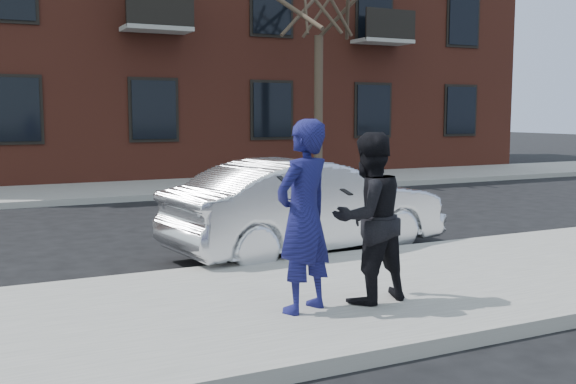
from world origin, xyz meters
TOP-DOWN VIEW (x-y plane):
  - ground at (0.00, 0.00)m, footprint 100.00×100.00m
  - near_sidewalk at (0.00, -0.25)m, footprint 50.00×3.50m
  - near_curb at (0.00, 1.55)m, footprint 50.00×0.10m
  - far_sidewalk at (0.00, 11.25)m, footprint 50.00×3.50m
  - far_curb at (0.00, 9.45)m, footprint 50.00×0.10m
  - apartment_building at (2.00, 18.00)m, footprint 24.30×10.30m
  - silver_sedan at (-0.41, 2.30)m, footprint 4.50×2.09m
  - man_hoodie at (-2.06, -0.73)m, footprint 0.82×0.69m
  - man_peacoat at (-1.29, -0.72)m, footprint 0.94×0.77m

SIDE VIEW (x-z plane):
  - ground at x=0.00m, z-range 0.00..0.00m
  - near_sidewalk at x=0.00m, z-range 0.00..0.15m
  - near_curb at x=0.00m, z-range 0.00..0.15m
  - far_sidewalk at x=0.00m, z-range 0.00..0.15m
  - far_curb at x=0.00m, z-range 0.00..0.15m
  - silver_sedan at x=-0.41m, z-range 0.00..1.43m
  - man_peacoat at x=-1.29m, z-range 0.15..1.92m
  - man_hoodie at x=-2.06m, z-range 0.15..2.06m
  - apartment_building at x=2.00m, z-range 0.01..12.31m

